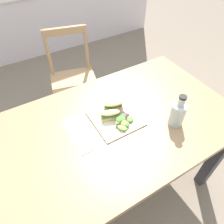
{
  "coord_description": "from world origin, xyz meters",
  "views": [
    {
      "loc": [
        -0.51,
        -0.7,
        1.58
      ],
      "look_at": [
        -0.11,
        -0.02,
        0.76
      ],
      "focal_mm": 32.63,
      "sensor_mm": 36.0,
      "label": 1
    }
  ],
  "objects_px": {
    "plate_lunch": "(116,118)",
    "fork_on_napkin": "(77,131)",
    "sandwich_half_back": "(113,105)",
    "sandwich_half_front": "(110,115)",
    "chair_wooden_far": "(73,79)",
    "dining_table": "(119,135)",
    "bottle_cold_brew": "(177,115)"
  },
  "relations": [
    {
      "from": "plate_lunch",
      "to": "fork_on_napkin",
      "type": "distance_m",
      "value": 0.22
    },
    {
      "from": "sandwich_half_back",
      "to": "sandwich_half_front",
      "type": "bearing_deg",
      "value": -133.59
    },
    {
      "from": "chair_wooden_far",
      "to": "sandwich_half_front",
      "type": "height_order",
      "value": "chair_wooden_far"
    },
    {
      "from": "sandwich_half_front",
      "to": "chair_wooden_far",
      "type": "bearing_deg",
      "value": 83.84
    },
    {
      "from": "dining_table",
      "to": "bottle_cold_brew",
      "type": "bearing_deg",
      "value": -33.09
    },
    {
      "from": "chair_wooden_far",
      "to": "fork_on_napkin",
      "type": "bearing_deg",
      "value": -109.2
    },
    {
      "from": "plate_lunch",
      "to": "chair_wooden_far",
      "type": "bearing_deg",
      "value": 85.71
    },
    {
      "from": "plate_lunch",
      "to": "sandwich_half_front",
      "type": "height_order",
      "value": "sandwich_half_front"
    },
    {
      "from": "chair_wooden_far",
      "to": "sandwich_half_front",
      "type": "xyz_separation_m",
      "value": [
        -0.09,
        -0.83,
        0.33
      ]
    },
    {
      "from": "dining_table",
      "to": "chair_wooden_far",
      "type": "height_order",
      "value": "chair_wooden_far"
    },
    {
      "from": "fork_on_napkin",
      "to": "plate_lunch",
      "type": "bearing_deg",
      "value": -5.9
    },
    {
      "from": "sandwich_half_front",
      "to": "plate_lunch",
      "type": "bearing_deg",
      "value": -24.78
    },
    {
      "from": "chair_wooden_far",
      "to": "bottle_cold_brew",
      "type": "relative_size",
      "value": 4.48
    },
    {
      "from": "fork_on_napkin",
      "to": "sandwich_half_front",
      "type": "bearing_deg",
      "value": -3.15
    },
    {
      "from": "sandwich_half_front",
      "to": "bottle_cold_brew",
      "type": "bearing_deg",
      "value": -35.07
    },
    {
      "from": "sandwich_half_front",
      "to": "bottle_cold_brew",
      "type": "xyz_separation_m",
      "value": [
        0.29,
        -0.2,
        0.03
      ]
    },
    {
      "from": "sandwich_half_back",
      "to": "bottle_cold_brew",
      "type": "distance_m",
      "value": 0.35
    },
    {
      "from": "bottle_cold_brew",
      "to": "plate_lunch",
      "type": "bearing_deg",
      "value": 144.01
    },
    {
      "from": "chair_wooden_far",
      "to": "bottle_cold_brew",
      "type": "bearing_deg",
      "value": -79.14
    },
    {
      "from": "sandwich_half_back",
      "to": "bottle_cold_brew",
      "type": "relative_size",
      "value": 0.58
    },
    {
      "from": "sandwich_half_back",
      "to": "plate_lunch",
      "type": "bearing_deg",
      "value": -110.23
    },
    {
      "from": "chair_wooden_far",
      "to": "sandwich_half_back",
      "type": "relative_size",
      "value": 7.72
    },
    {
      "from": "sandwich_half_back",
      "to": "fork_on_napkin",
      "type": "xyz_separation_m",
      "value": [
        -0.25,
        -0.04,
        -0.03
      ]
    },
    {
      "from": "chair_wooden_far",
      "to": "sandwich_half_back",
      "type": "height_order",
      "value": "chair_wooden_far"
    },
    {
      "from": "chair_wooden_far",
      "to": "plate_lunch",
      "type": "height_order",
      "value": "chair_wooden_far"
    },
    {
      "from": "dining_table",
      "to": "chair_wooden_far",
      "type": "xyz_separation_m",
      "value": [
        0.05,
        0.86,
        -0.16
      ]
    },
    {
      "from": "dining_table",
      "to": "sandwich_half_back",
      "type": "height_order",
      "value": "sandwich_half_back"
    },
    {
      "from": "dining_table",
      "to": "fork_on_napkin",
      "type": "distance_m",
      "value": 0.27
    },
    {
      "from": "sandwich_half_front",
      "to": "sandwich_half_back",
      "type": "relative_size",
      "value": 1.0
    },
    {
      "from": "dining_table",
      "to": "fork_on_napkin",
      "type": "relative_size",
      "value": 7.09
    },
    {
      "from": "chair_wooden_far",
      "to": "plate_lunch",
      "type": "bearing_deg",
      "value": -94.29
    },
    {
      "from": "chair_wooden_far",
      "to": "sandwich_half_front",
      "type": "bearing_deg",
      "value": -96.16
    }
  ]
}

